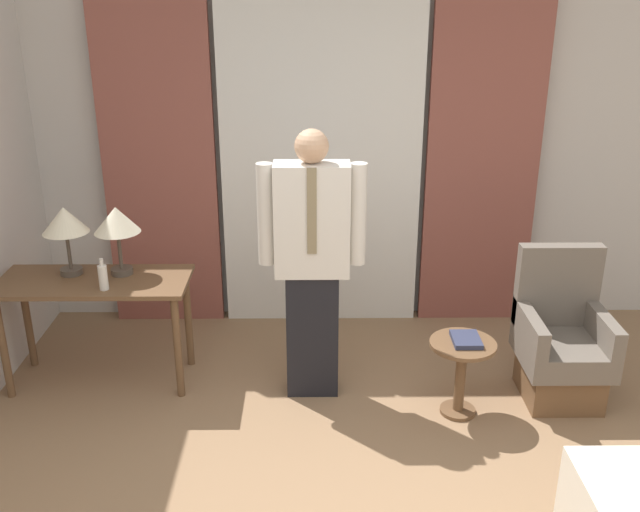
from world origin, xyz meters
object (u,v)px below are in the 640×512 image
desk (95,296)px  book (466,340)px  person (312,257)px  table_lamp_left (65,223)px  table_lamp_right (117,223)px  bottle_near_edge (103,277)px  armchair (561,346)px  side_table (461,365)px

desk → book: size_ratio=5.76×
desk → person: 1.45m
desk → person: size_ratio=0.71×
table_lamp_left → book: table_lamp_left is taller
table_lamp_left → table_lamp_right: bearing=0.0°
person → desk: bearing=173.9°
bottle_near_edge → armchair: armchair is taller
table_lamp_left → book: size_ratio=2.15×
book → table_lamp_right: bearing=166.9°
bottle_near_edge → book: bearing=-6.5°
table_lamp_left → book: 2.62m
table_lamp_left → table_lamp_right: size_ratio=1.00×
bottle_near_edge → table_lamp_left: bearing=138.2°
person → side_table: bearing=-16.2°
table_lamp_right → armchair: table_lamp_right is taller
table_lamp_right → side_table: 2.34m
armchair → side_table: bearing=-162.6°
person → table_lamp_left: bearing=171.0°
armchair → side_table: armchair is taller
bottle_near_edge → person: 1.30m
table_lamp_left → bottle_near_edge: size_ratio=2.23×
desk → armchair: (3.00, -0.20, -0.28)m
book → armchair: bearing=17.2°
table_lamp_right → book: (2.17, -0.51, -0.58)m
table_lamp_left → armchair: bearing=-5.5°
table_lamp_left → side_table: 2.65m
bottle_near_edge → person: person is taller
table_lamp_right → side_table: size_ratio=0.93×
book → bottle_near_edge: bearing=173.5°
table_lamp_left → armchair: table_lamp_left is taller
armchair → book: (-0.66, -0.20, 0.16)m
table_lamp_right → armchair: bearing=-6.1°
side_table → bottle_near_edge: bearing=173.2°
armchair → side_table: 0.71m
armchair → book: bearing=-162.8°
side_table → book: (0.02, 0.01, 0.17)m
table_lamp_right → side_table: table_lamp_right is taller
armchair → table_lamp_right: bearing=173.9°
desk → table_lamp_right: size_ratio=2.68×
table_lamp_right → bottle_near_edge: bearing=-100.8°
armchair → side_table: size_ratio=1.96×
table_lamp_right → bottle_near_edge: table_lamp_right is taller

